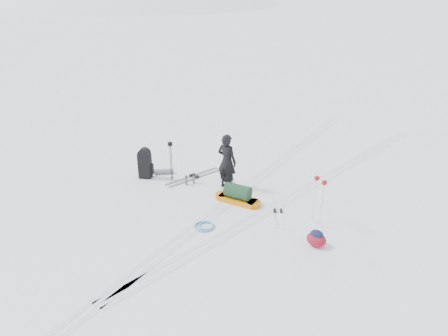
{
  "coord_description": "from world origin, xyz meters",
  "views": [
    {
      "loc": [
        6.39,
        -8.8,
        6.06
      ],
      "look_at": [
        -0.26,
        0.19,
        0.95
      ],
      "focal_mm": 35.0,
      "sensor_mm": 36.0,
      "label": 1
    }
  ],
  "objects": [
    {
      "name": "small_daypack",
      "position": [
        2.96,
        -0.44,
        0.2
      ],
      "size": [
        0.55,
        0.45,
        0.42
      ],
      "rotation": [
        0.0,
        0.0,
        -0.2
      ],
      "color": "maroon",
      "rests_on": "ground"
    },
    {
      "name": "pulk_sled",
      "position": [
        0.21,
        0.22,
        0.21
      ],
      "size": [
        1.45,
        0.6,
        0.54
      ],
      "rotation": [
        0.0,
        0.0,
        0.13
      ],
      "color": "orange",
      "rests_on": "ground"
    },
    {
      "name": "touring_skis_grey",
      "position": [
        -1.84,
        0.72,
        0.02
      ],
      "size": [
        0.78,
        2.04,
        0.07
      ],
      "rotation": [
        0.0,
        0.0,
        1.33
      ],
      "color": "gray",
      "rests_on": "ground"
    },
    {
      "name": "ski_poles_black",
      "position": [
        -2.28,
        0.17,
        1.06
      ],
      "size": [
        0.16,
        0.19,
        1.29
      ],
      "rotation": [
        0.0,
        0.0,
        -0.37
      ],
      "color": "black",
      "rests_on": "ground"
    },
    {
      "name": "thermos_pair",
      "position": [
        -1.63,
        0.28,
        0.15
      ],
      "size": [
        0.22,
        0.29,
        0.31
      ],
      "rotation": [
        0.0,
        0.0,
        0.23
      ],
      "color": "#525359",
      "rests_on": "ground"
    },
    {
      "name": "rope_coil",
      "position": [
        0.29,
        -1.38,
        0.03
      ],
      "size": [
        0.66,
        0.66,
        0.06
      ],
      "rotation": [
        0.0,
        0.0,
        -0.28
      ],
      "color": "#568ED2",
      "rests_on": "ground"
    },
    {
      "name": "ski_poles_silver",
      "position": [
        2.53,
        0.49,
        1.11
      ],
      "size": [
        0.39,
        0.26,
        1.33
      ],
      "rotation": [
        0.0,
        0.0,
        -0.3
      ],
      "color": "silver",
      "rests_on": "ground"
    },
    {
      "name": "stuff_sack",
      "position": [
        -0.82,
        1.09,
        0.11
      ],
      "size": [
        0.42,
        0.37,
        0.21
      ],
      "rotation": [
        0.0,
        0.0,
        0.37
      ],
      "color": "black",
      "rests_on": "ground"
    },
    {
      "name": "touring_skis_white",
      "position": [
        1.42,
        0.41,
        0.01
      ],
      "size": [
        1.17,
        1.61,
        0.06
      ],
      "rotation": [
        0.0,
        0.0,
        -0.99
      ],
      "color": "silver",
      "rests_on": "ground"
    },
    {
      "name": "expedition_rucksack",
      "position": [
        -3.03,
        -0.13,
        0.46
      ],
      "size": [
        0.8,
        1.03,
        1.0
      ],
      "rotation": [
        0.0,
        0.0,
        0.5
      ],
      "color": "black",
      "rests_on": "ground"
    },
    {
      "name": "skier",
      "position": [
        -0.58,
        0.78,
        0.86
      ],
      "size": [
        0.64,
        0.44,
        1.72
      ],
      "primitive_type": "imported",
      "rotation": [
        0.0,
        0.0,
        3.19
      ],
      "color": "black",
      "rests_on": "ground"
    },
    {
      "name": "ski_tracks",
      "position": [
        0.61,
        0.88,
        0.0
      ],
      "size": [
        3.38,
        17.97,
        0.01
      ],
      "color": "silver",
      "rests_on": "ground"
    },
    {
      "name": "ground",
      "position": [
        0.0,
        0.0,
        0.0
      ],
      "size": [
        200.0,
        200.0,
        0.0
      ],
      "primitive_type": "plane",
      "color": "white",
      "rests_on": "ground"
    }
  ]
}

